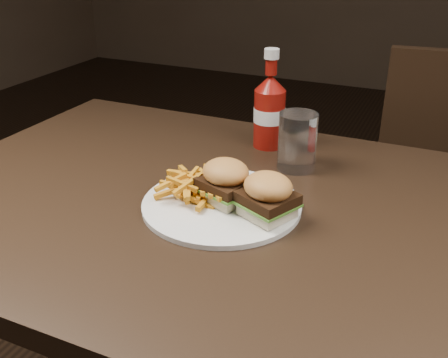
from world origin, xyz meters
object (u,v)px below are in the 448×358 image
at_px(ketchup_bottle, 269,120).
at_px(tumbler, 297,143).
at_px(plate, 222,204).
at_px(dining_table, 230,211).

height_order(ketchup_bottle, tumbler, ketchup_bottle).
bearing_deg(plate, tumbler, 71.84).
distance_m(ketchup_bottle, tumbler, 0.13).
xyz_separation_m(plate, tumbler, (0.07, 0.21, 0.05)).
bearing_deg(tumbler, ketchup_bottle, 136.09).
bearing_deg(ketchup_bottle, plate, -85.66).
xyz_separation_m(dining_table, ketchup_bottle, (-0.03, 0.28, 0.08)).
height_order(dining_table, tumbler, tumbler).
bearing_deg(ketchup_bottle, dining_table, -84.07).
bearing_deg(tumbler, dining_table, -108.71).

